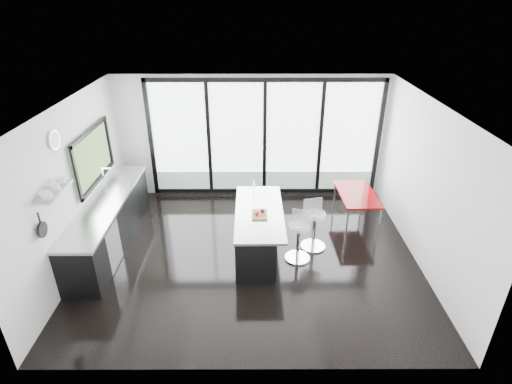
{
  "coord_description": "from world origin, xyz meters",
  "views": [
    {
      "loc": [
        0.08,
        -6.05,
        4.41
      ],
      "look_at": [
        0.1,
        0.3,
        1.15
      ],
      "focal_mm": 28.0,
      "sensor_mm": 36.0,
      "label": 1
    }
  ],
  "objects_px": {
    "bar_stool_near": "(298,242)",
    "bar_stool_far": "(314,230)",
    "red_table": "(355,208)",
    "island": "(256,231)"
  },
  "relations": [
    {
      "from": "bar_stool_near",
      "to": "bar_stool_far",
      "type": "bearing_deg",
      "value": 67.84
    },
    {
      "from": "bar_stool_near",
      "to": "red_table",
      "type": "xyz_separation_m",
      "value": [
        1.31,
        1.28,
        -0.02
      ]
    },
    {
      "from": "island",
      "to": "bar_stool_far",
      "type": "xyz_separation_m",
      "value": [
        1.1,
        0.09,
        -0.05
      ]
    },
    {
      "from": "island",
      "to": "bar_stool_near",
      "type": "distance_m",
      "value": 0.81
    },
    {
      "from": "bar_stool_near",
      "to": "bar_stool_far",
      "type": "xyz_separation_m",
      "value": [
        0.33,
        0.37,
        0.01
      ]
    },
    {
      "from": "bar_stool_near",
      "to": "bar_stool_far",
      "type": "relative_size",
      "value": 0.97
    },
    {
      "from": "red_table",
      "to": "bar_stool_near",
      "type": "bearing_deg",
      "value": -135.69
    },
    {
      "from": "red_table",
      "to": "island",
      "type": "bearing_deg",
      "value": -154.24
    },
    {
      "from": "bar_stool_far",
      "to": "island",
      "type": "bearing_deg",
      "value": 172.51
    },
    {
      "from": "bar_stool_near",
      "to": "red_table",
      "type": "height_order",
      "value": "bar_stool_near"
    }
  ]
}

